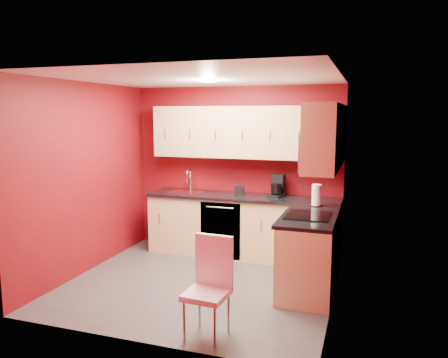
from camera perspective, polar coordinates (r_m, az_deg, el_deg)
The scene contains 21 objects.
floor at distance 5.58m, azimuth -3.10°, elevation -13.44°, with size 3.20×3.20×0.00m, color #464441.
ceiling at distance 5.20m, azimuth -3.32°, elevation 13.05°, with size 3.20×3.20×0.00m, color white.
wall_back at distance 6.65m, azimuth 1.57°, elevation 1.25°, with size 3.20×3.20×0.00m, color maroon.
wall_front at distance 3.92m, azimuth -11.34°, elevation -3.93°, with size 3.20×3.20×0.00m, color maroon.
wall_left at distance 6.02m, azimuth -17.50°, elevation 0.12°, with size 3.00×3.00×0.00m, color maroon.
wall_right at distance 4.90m, azimuth 14.48°, elevation -1.58°, with size 3.00×3.00×0.00m, color maroon.
base_cabinets_back at distance 6.47m, azimuth 2.47°, elevation -6.32°, with size 2.80×0.60×0.87m, color #E3C681.
base_cabinets_right at distance 5.36m, azimuth 11.11°, elevation -9.59°, with size 0.60×1.30×0.87m, color #E3C681.
countertop_back at distance 6.35m, azimuth 2.45°, elevation -2.38°, with size 2.80×0.63×0.04m, color black.
countertop_right at distance 5.23m, azimuth 11.07°, elevation -4.88°, with size 0.63×1.27×0.04m, color black.
upper_cabinets_back at distance 6.38m, azimuth 2.86°, elevation 6.12°, with size 2.80×0.35×0.75m, color tan.
upper_cabinets_right at distance 5.29m, azimuth 13.18°, elevation 6.13°, with size 0.35×1.55×0.75m.
microwave at distance 5.06m, azimuth 12.48°, elevation 3.48°, with size 0.42×0.76×0.42m.
cooktop at distance 5.19m, azimuth 10.97°, elevation -4.69°, with size 0.50×0.55×0.01m, color black.
sink at distance 6.66m, azimuth -4.96°, elevation -1.43°, with size 0.52×0.42×0.35m.
dishwasher_front at distance 6.27m, azimuth -0.48°, elevation -6.78°, with size 0.60×0.02×0.82m, color black.
downlight at distance 5.48m, azimuth -2.13°, elevation 12.66°, with size 0.20×0.20×0.01m, color white.
coffee_maker at distance 6.29m, azimuth 6.82°, elevation -0.88°, with size 0.19×0.25×0.32m, color black, non-canonical shape.
napkin_holder at distance 6.39m, azimuth 2.02°, elevation -1.48°, with size 0.14×0.14×0.15m, color black, non-canonical shape.
paper_towel at distance 5.74m, azimuth 11.99°, elevation -2.09°, with size 0.16×0.16×0.28m, color white, non-canonical shape.
dining_chair at distance 4.19m, azimuth -2.28°, elevation -14.12°, with size 0.38×0.40×0.94m, color white, non-canonical shape.
Camera 1 is at (1.92, -4.82, 2.07)m, focal length 35.00 mm.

